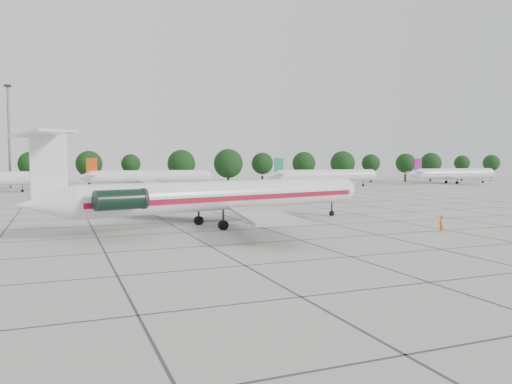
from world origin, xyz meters
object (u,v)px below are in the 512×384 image
bg_airliner_c (150,177)px  floodlight_mast (9,130)px  main_airliner (215,195)px  bg_airliner_d (326,176)px  bg_airliner_e (454,174)px  ground_crew (441,224)px

bg_airliner_c → floodlight_mast: size_ratio=1.11×
main_airliner → bg_airliner_d: main_airliner is taller
bg_airliner_c → bg_airliner_d: same height
bg_airliner_d → main_airliner: bearing=-127.7°
bg_airliner_c → bg_airliner_e: same height
main_airliner → ground_crew: size_ratio=23.84×
ground_crew → bg_airliner_c: 84.65m
main_airliner → bg_airliner_e: main_airliner is taller
floodlight_mast → bg_airliner_e: bearing=-10.7°
ground_crew → bg_airliner_e: bearing=-166.9°
floodlight_mast → bg_airliner_c: bearing=-28.7°
ground_crew → floodlight_mast: size_ratio=0.06×
bg_airliner_c → floodlight_mast: (-31.52, 17.22, 11.37)m
ground_crew → bg_airliner_e: (75.50, 78.22, 2.10)m
bg_airliner_c → bg_airliner_d: size_ratio=1.00×
bg_airliner_e → floodlight_mast: 122.64m
bg_airliner_c → floodlight_mast: floodlight_mast is taller
main_airliner → floodlight_mast: floodlight_mast is taller
bg_airliner_e → bg_airliner_c: bearing=176.5°
floodlight_mast → main_airliner: bearing=-73.8°
ground_crew → floodlight_mast: (-44.50, 100.84, 13.47)m
ground_crew → floodlight_mast: floodlight_mast is taller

